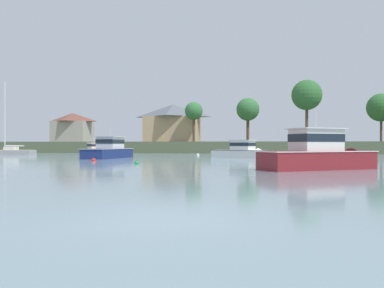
% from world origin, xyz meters
% --- Properties ---
extents(ground_plane, '(543.06, 543.06, 0.00)m').
position_xyz_m(ground_plane, '(0.00, 0.00, 0.00)').
color(ground_plane, gray).
extents(far_shore_bank, '(244.38, 47.44, 2.02)m').
position_xyz_m(far_shore_bank, '(0.00, 82.65, 1.01)').
color(far_shore_bank, '#4C563D').
rests_on(far_shore_bank, ground).
extents(sailboat_grey, '(7.81, 2.00, 11.34)m').
position_xyz_m(sailboat_grey, '(-34.53, 45.95, 0.24)').
color(sailboat_grey, gray).
rests_on(sailboat_grey, ground).
extents(cruiser_white, '(7.80, 5.63, 3.64)m').
position_xyz_m(cruiser_white, '(0.41, 38.58, 0.47)').
color(cruiser_white, white).
rests_on(cruiser_white, ground).
extents(cruiser_maroon, '(8.52, 6.45, 4.61)m').
position_xyz_m(cruiser_maroon, '(6.16, 17.93, 0.60)').
color(cruiser_maroon, maroon).
rests_on(cruiser_maroon, ground).
extents(cruiser_navy, '(3.49, 9.15, 4.43)m').
position_xyz_m(cruiser_navy, '(-14.59, 35.43, 0.57)').
color(cruiser_navy, navy).
rests_on(cruiser_navy, ground).
extents(cruiser_orange, '(5.91, 5.78, 3.20)m').
position_xyz_m(cruiser_orange, '(-22.85, 50.14, 0.39)').
color(cruiser_orange, orange).
rests_on(cruiser_orange, ground).
extents(mooring_buoy_white, '(0.42, 0.42, 0.47)m').
position_xyz_m(mooring_buoy_white, '(-6.46, 47.30, 0.07)').
color(mooring_buoy_white, white).
rests_on(mooring_buoy_white, ground).
extents(mooring_buoy_red, '(0.42, 0.42, 0.47)m').
position_xyz_m(mooring_buoy_red, '(-13.10, 26.79, 0.07)').
color(mooring_buoy_red, red).
rests_on(mooring_buoy_red, ground).
extents(mooring_buoy_green, '(0.37, 0.37, 0.42)m').
position_xyz_m(mooring_buoy_green, '(-7.59, 22.31, 0.07)').
color(mooring_buoy_green, '#1E8C47').
rests_on(mooring_buoy_green, ground).
extents(shore_tree_inland_b, '(5.54, 5.54, 11.34)m').
position_xyz_m(shore_tree_inland_b, '(10.62, 67.94, 10.53)').
color(shore_tree_inland_b, brown).
rests_on(shore_tree_inland_b, far_shore_bank).
extents(shore_tree_left, '(3.46, 3.46, 7.70)m').
position_xyz_m(shore_tree_left, '(-10.42, 68.37, 7.90)').
color(shore_tree_left, brown).
rests_on(shore_tree_left, far_shore_bank).
extents(shore_tree_inland_a, '(6.01, 6.01, 10.38)m').
position_xyz_m(shore_tree_inland_a, '(27.70, 83.16, 9.36)').
color(shore_tree_inland_a, brown).
rests_on(shore_tree_inland_a, far_shore_bank).
extents(shore_tree_right, '(5.04, 5.04, 9.72)m').
position_xyz_m(shore_tree_right, '(-0.45, 81.14, 9.13)').
color(shore_tree_right, brown).
rests_on(shore_tree_right, far_shore_bank).
extents(cottage_eastern, '(11.63, 9.19, 7.88)m').
position_xyz_m(cottage_eastern, '(-15.81, 74.38, 6.10)').
color(cottage_eastern, tan).
rests_on(cottage_eastern, far_shore_bank).
extents(cottage_behind_trees, '(9.81, 7.95, 7.75)m').
position_xyz_m(cottage_behind_trees, '(-46.57, 91.54, 6.02)').
color(cottage_behind_trees, '#9E998E').
rests_on(cottage_behind_trees, far_shore_bank).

